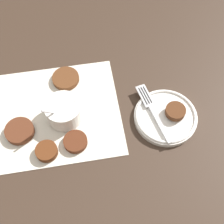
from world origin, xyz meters
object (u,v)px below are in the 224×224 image
Objects in this scene: sauce_bowl at (65,111)px; fritter_on_plate at (176,111)px; serving_plate at (166,117)px; fork at (151,106)px.

fritter_on_plate is (0.29, -0.11, 0.00)m from sauce_bowl.
sauce_bowl reaches higher than serving_plate.
fork is at bearing 142.69° from fritter_on_plate.
sauce_bowl is at bearing 159.05° from fritter_on_plate.
serving_plate is 0.03m from fritter_on_plate.
fork reaches higher than serving_plate.
sauce_bowl is 0.28m from serving_plate.
fritter_on_plate reaches higher than fork.
sauce_bowl is 1.99× the size of fritter_on_plate.
sauce_bowl is at bearing 157.70° from serving_plate.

